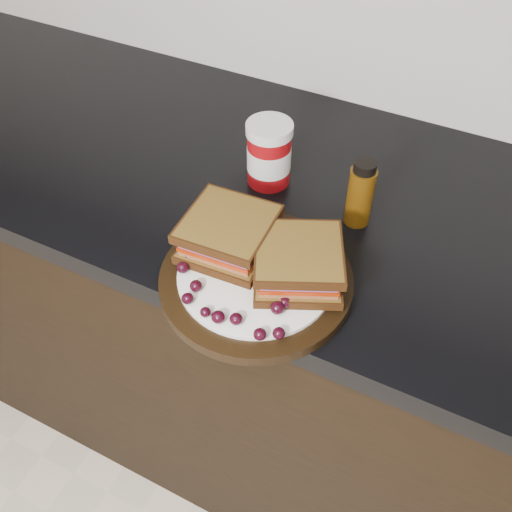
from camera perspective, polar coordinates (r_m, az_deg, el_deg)
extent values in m
cube|color=black|center=(1.37, -1.46, -7.04)|extent=(3.96, 0.58, 0.86)
cube|color=black|center=(1.04, -1.92, 7.75)|extent=(3.98, 0.60, 0.04)
cylinder|color=black|center=(0.83, 0.00, -2.42)|extent=(0.28, 0.28, 0.02)
ellipsoid|color=black|center=(0.82, -7.34, -1.14)|extent=(0.02, 0.02, 0.02)
ellipsoid|color=black|center=(0.79, -6.03, -2.99)|extent=(0.02, 0.02, 0.02)
ellipsoid|color=black|center=(0.78, -6.86, -4.24)|extent=(0.02, 0.02, 0.02)
ellipsoid|color=black|center=(0.76, -5.09, -5.61)|extent=(0.02, 0.02, 0.01)
ellipsoid|color=black|center=(0.76, -3.80, -6.11)|extent=(0.02, 0.02, 0.02)
ellipsoid|color=black|center=(0.75, -2.00, -6.31)|extent=(0.02, 0.02, 0.02)
ellipsoid|color=black|center=(0.74, 0.39, -7.83)|extent=(0.02, 0.02, 0.02)
ellipsoid|color=black|center=(0.74, 2.30, -7.72)|extent=(0.02, 0.02, 0.02)
ellipsoid|color=black|center=(0.76, 2.15, -5.18)|extent=(0.02, 0.02, 0.02)
ellipsoid|color=black|center=(0.77, 2.91, -4.62)|extent=(0.02, 0.02, 0.02)
ellipsoid|color=black|center=(0.79, 5.22, -3.20)|extent=(0.02, 0.02, 0.02)
ellipsoid|color=black|center=(0.80, 4.95, -2.21)|extent=(0.02, 0.02, 0.02)
ellipsoid|color=black|center=(0.82, 5.93, -1.01)|extent=(0.02, 0.02, 0.01)
ellipsoid|color=black|center=(0.87, -1.57, 3.25)|extent=(0.02, 0.02, 0.02)
ellipsoid|color=black|center=(0.85, -3.98, 1.76)|extent=(0.02, 0.02, 0.02)
ellipsoid|color=black|center=(0.83, -3.97, 0.34)|extent=(0.02, 0.02, 0.02)
ellipsoid|color=black|center=(0.83, -6.72, -0.08)|extent=(0.02, 0.02, 0.02)
ellipsoid|color=black|center=(0.85, -1.10, 1.90)|extent=(0.02, 0.02, 0.02)
ellipsoid|color=black|center=(0.86, -4.54, 2.06)|extent=(0.02, 0.02, 0.02)
ellipsoid|color=black|center=(0.85, -5.04, 1.33)|extent=(0.02, 0.02, 0.02)
cylinder|color=maroon|center=(0.97, 1.31, 10.21)|extent=(0.10, 0.10, 0.11)
cylinder|color=#482A07|center=(0.90, 10.41, 6.25)|extent=(0.05, 0.05, 0.12)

